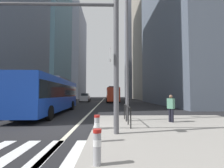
% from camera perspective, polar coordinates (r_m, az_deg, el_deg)
% --- Properties ---
extents(ground_plane, '(160.00, 160.00, 0.00)m').
position_cam_1_polar(ground_plane, '(29.05, -4.69, -6.91)').
color(ground_plane, black).
extents(median_island, '(9.00, 10.00, 0.15)m').
position_cam_1_polar(median_island, '(8.95, 24.35, -13.97)').
color(median_island, gray).
rests_on(median_island, ground).
extents(crosswalk_stripes, '(7.65, 3.20, 0.01)m').
position_cam_1_polar(crosswalk_stripes, '(5.93, -30.88, -20.15)').
color(crosswalk_stripes, silver).
rests_on(crosswalk_stripes, ground).
extents(lane_centre_line, '(0.20, 80.00, 0.01)m').
position_cam_1_polar(lane_centre_line, '(39.03, -3.79, -6.02)').
color(lane_centre_line, beige).
rests_on(lane_centre_line, ground).
extents(office_tower_left_mid, '(10.06, 18.37, 52.63)m').
position_cam_1_polar(office_tower_left_mid, '(57.31, -20.70, 22.15)').
color(office_tower_left_mid, slate).
rests_on(office_tower_left_mid, ground).
extents(office_tower_left_far, '(13.27, 21.82, 37.38)m').
position_cam_1_polar(office_tower_left_far, '(77.40, -14.63, 9.30)').
color(office_tower_left_far, slate).
rests_on(office_tower_left_far, ground).
extents(office_tower_right_mid, '(11.50, 21.58, 42.46)m').
position_cam_1_polar(office_tower_right_mid, '(62.37, 13.47, 14.84)').
color(office_tower_right_mid, gray).
rests_on(office_tower_right_mid, ground).
extents(office_tower_right_far, '(13.20, 16.31, 45.69)m').
position_cam_1_polar(office_tower_right_far, '(85.48, 9.28, 10.87)').
color(office_tower_right_far, slate).
rests_on(office_tower_right_far, ground).
extents(city_bus_blue_oncoming, '(2.86, 12.11, 3.40)m').
position_cam_1_polar(city_bus_blue_oncoming, '(16.30, -19.92, -2.96)').
color(city_bus_blue_oncoming, '#14389E').
rests_on(city_bus_blue_oncoming, ground).
extents(city_bus_red_receding, '(2.91, 10.92, 3.40)m').
position_cam_1_polar(city_bus_red_receding, '(37.82, 0.12, -3.33)').
color(city_bus_red_receding, red).
rests_on(city_bus_red_receding, ground).
extents(car_oncoming_mid, '(2.06, 4.10, 1.94)m').
position_cam_1_polar(car_oncoming_mid, '(38.89, -9.02, -4.54)').
color(car_oncoming_mid, silver).
rests_on(car_oncoming_mid, ground).
extents(car_receding_near, '(2.17, 4.16, 1.94)m').
position_cam_1_polar(car_receding_near, '(47.90, 1.34, -4.37)').
color(car_receding_near, '#232838').
rests_on(car_receding_near, ground).
extents(traffic_signal_gantry, '(5.73, 0.65, 6.00)m').
position_cam_1_polar(traffic_signal_gantry, '(7.53, -13.61, 14.72)').
color(traffic_signal_gantry, '#515156').
rests_on(traffic_signal_gantry, median_island).
extents(street_lamp_post, '(5.50, 0.32, 8.00)m').
position_cam_1_polar(street_lamp_post, '(11.06, 4.99, 15.17)').
color(street_lamp_post, '#56565B').
rests_on(street_lamp_post, median_island).
extents(bollard_front, '(0.20, 0.20, 0.80)m').
position_cam_1_polar(bollard_front, '(4.12, -5.01, -19.72)').
color(bollard_front, '#99999E').
rests_on(bollard_front, median_island).
extents(bollard_left, '(0.20, 0.20, 0.90)m').
position_cam_1_polar(bollard_left, '(5.97, -5.09, -14.13)').
color(bollard_left, '#99999E').
rests_on(bollard_left, median_island).
extents(pedestrian_railing, '(0.06, 3.17, 0.98)m').
position_cam_1_polar(pedestrian_railing, '(9.67, 5.09, -8.88)').
color(pedestrian_railing, black).
rests_on(pedestrian_railing, median_island).
extents(pedestrian_waiting, '(0.42, 0.45, 1.57)m').
position_cam_1_polar(pedestrian_waiting, '(10.47, 19.20, -7.32)').
color(pedestrian_waiting, black).
rests_on(pedestrian_waiting, median_island).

